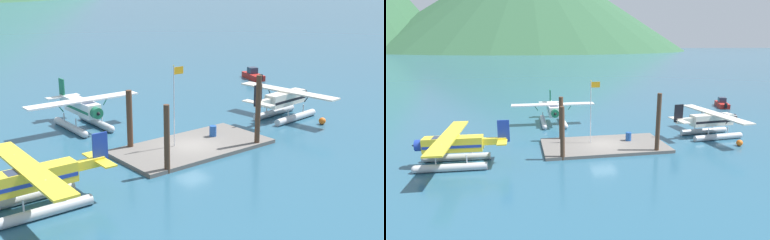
% 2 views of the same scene
% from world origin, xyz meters
% --- Properties ---
extents(ground_plane, '(1200.00, 1200.00, 0.00)m').
position_xyz_m(ground_plane, '(0.00, 0.00, 0.00)').
color(ground_plane, '#285670').
extents(dock_platform, '(12.27, 6.27, 0.30)m').
position_xyz_m(dock_platform, '(0.00, 0.00, 0.15)').
color(dock_platform, '#66605B').
rests_on(dock_platform, ground).
extents(piling_near_left, '(0.40, 0.40, 4.82)m').
position_xyz_m(piling_near_left, '(-4.59, -2.95, 2.41)').
color(piling_near_left, '#4C3323').
rests_on(piling_near_left, ground).
extents(piling_near_right, '(0.41, 0.41, 5.71)m').
position_xyz_m(piling_near_right, '(4.41, -2.73, 2.86)').
color(piling_near_right, '#4C3323').
rests_on(piling_near_right, ground).
extents(piling_far_left, '(0.46, 0.46, 4.74)m').
position_xyz_m(piling_far_left, '(-3.94, 2.76, 2.37)').
color(piling_far_left, '#4C3323').
rests_on(piling_far_left, ground).
extents(flagpole, '(0.95, 0.10, 6.35)m').
position_xyz_m(flagpole, '(-1.13, 0.65, 4.23)').
color(flagpole, silver).
rests_on(flagpole, dock_platform).
extents(fuel_drum, '(0.62, 0.62, 0.88)m').
position_xyz_m(fuel_drum, '(2.78, 0.72, 0.74)').
color(fuel_drum, '#1E4C99').
rests_on(fuel_drum, dock_platform).
extents(mooring_buoy, '(0.64, 0.64, 0.64)m').
position_xyz_m(mooring_buoy, '(13.57, -2.14, 0.32)').
color(mooring_buoy, orange).
rests_on(mooring_buoy, ground).
extents(mountain_ridge_west_peak, '(431.63, 431.63, 138.20)m').
position_xyz_m(mountain_ridge_west_peak, '(11.71, 465.77, 69.10)').
color(mountain_ridge_west_peak, '#2D5638').
rests_on(mountain_ridge_west_peak, ground).
extents(seaplane_white_bow_left, '(10.42, 7.98, 3.84)m').
position_xyz_m(seaplane_white_bow_left, '(-3.97, 10.49, 1.58)').
color(seaplane_white_bow_left, '#B7BABF').
rests_on(seaplane_white_bow_left, ground).
extents(seaplane_yellow_port_aft, '(7.98, 10.44, 3.84)m').
position_xyz_m(seaplane_yellow_port_aft, '(-13.80, -2.78, 1.58)').
color(seaplane_yellow_port_aft, '#B7BABF').
rests_on(seaplane_yellow_port_aft, ground).
extents(seaplane_cream_stbd_fwd, '(7.97, 10.48, 3.84)m').
position_xyz_m(seaplane_cream_stbd_fwd, '(12.58, 1.47, 1.58)').
color(seaplane_cream_stbd_fwd, '#B7BABF').
rests_on(seaplane_cream_stbd_fwd, ground).
extents(boat_red_open_east, '(2.87, 4.67, 1.50)m').
position_xyz_m(boat_red_open_east, '(24.46, 17.33, 0.49)').
color(boat_red_open_east, '#B2231E').
rests_on(boat_red_open_east, ground).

